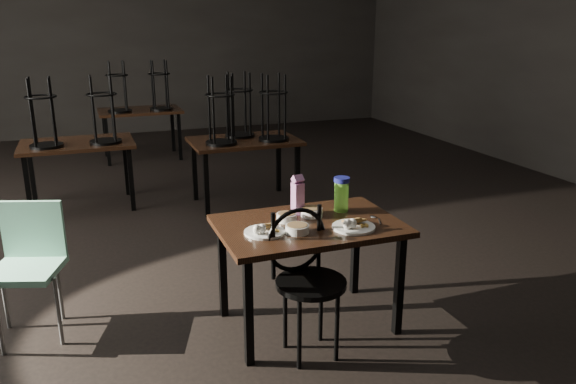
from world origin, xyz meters
name	(u,v)px	position (x,y,z in m)	size (l,w,h in m)	color
main_table	(309,234)	(0.40, -1.59, 0.67)	(1.20, 0.80, 0.75)	black
plate_left	(264,230)	(0.06, -1.67, 0.77)	(0.26, 0.26, 0.08)	white
plate_right	(354,225)	(0.63, -1.78, 0.78)	(0.28, 0.28, 0.09)	white
bowl_near	(287,217)	(0.27, -1.50, 0.78)	(0.14, 0.14, 0.05)	white
bowl_far	(312,212)	(0.47, -1.47, 0.78)	(0.15, 0.15, 0.06)	white
bowl_big	(297,229)	(0.26, -1.73, 0.78)	(0.15, 0.15, 0.05)	white
juice_carton	(298,196)	(0.39, -1.40, 0.88)	(0.08, 0.08, 0.28)	#9A1C7F
water_bottle	(341,194)	(0.70, -1.44, 0.88)	(0.13, 0.13, 0.24)	#7ADF41
spoon	(374,217)	(0.85, -1.65, 0.75)	(0.05, 0.18, 0.01)	silver
bentwood_chair	(305,271)	(0.26, -1.87, 0.55)	(0.46, 0.45, 0.92)	black
school_chair	(29,258)	(-1.37, -1.03, 0.54)	(0.53, 0.53, 0.89)	#7DC3A5
bg_table_left	(77,143)	(-1.03, 1.64, 0.75)	(1.20, 0.80, 1.48)	black
bg_table_right	(245,137)	(0.75, 1.17, 0.78)	(1.20, 0.80, 1.48)	black
bg_table_far	(140,110)	(-0.11, 3.83, 0.75)	(1.20, 0.80, 1.48)	black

